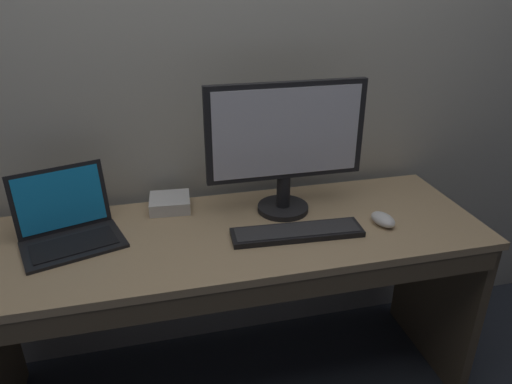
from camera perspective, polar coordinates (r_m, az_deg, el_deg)
The scene contains 6 objects.
desk at distance 1.75m, azimuth -2.71°, elevation -10.47°, with size 1.78×0.60×0.75m.
laptop_black at distance 1.69m, azimuth -21.72°, elevation -3.97°, with size 0.37×0.33×0.23m.
external_monitor at distance 1.67m, azimuth 3.61°, elevation 5.89°, with size 0.57×0.19×0.49m.
wired_keyboard at distance 1.63m, azimuth 4.97°, elevation -4.87°, with size 0.46×0.14×0.02m.
computer_mouse at distance 1.74m, azimuth 15.10°, elevation -3.22°, with size 0.06×0.11×0.04m, color white.
external_drive_box at distance 1.82m, azimuth -10.36°, elevation -1.30°, with size 0.15×0.14×0.05m, color silver.
Camera 1 is at (-0.25, -1.41, 1.58)m, focal length 33.11 mm.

